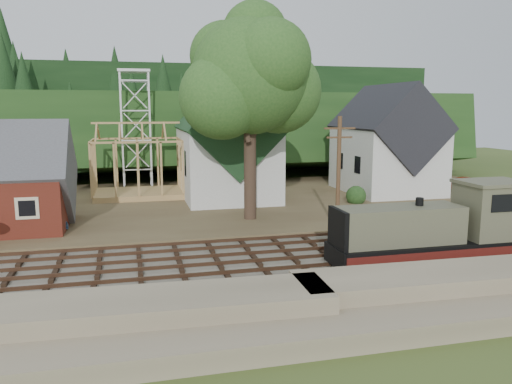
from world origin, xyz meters
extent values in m
plane|color=#384C1E|center=(0.00, 0.00, 0.00)|extent=(140.00, 140.00, 0.00)
cube|color=#7F7259|center=(0.00, -8.50, 0.00)|extent=(64.00, 5.00, 1.60)
cube|color=#726B5B|center=(0.00, 0.00, 0.08)|extent=(64.00, 11.00, 0.16)
cube|color=brown|center=(0.00, 18.00, 0.15)|extent=(64.00, 26.00, 0.30)
cube|color=#1E3F19|center=(0.00, 42.00, 0.00)|extent=(70.00, 28.96, 12.74)
cube|color=black|center=(0.00, 58.00, 0.00)|extent=(80.00, 20.00, 12.00)
cube|color=silver|center=(2.00, 20.00, 3.50)|extent=(8.00, 12.00, 6.40)
cube|color=#19391A|center=(2.00, 20.00, 6.70)|extent=(8.40, 12.96, 8.40)
cube|color=silver|center=(2.00, 14.00, 8.70)|extent=(2.40, 2.40, 4.00)
cone|color=#19391A|center=(2.00, 14.00, 12.00)|extent=(5.37, 5.37, 2.60)
cube|color=silver|center=(18.00, 19.00, 3.50)|extent=(8.00, 10.00, 6.40)
cube|color=black|center=(18.00, 19.00, 6.70)|extent=(8.40, 10.80, 8.40)
cube|color=tan|center=(-6.00, 22.00, 0.55)|extent=(8.00, 6.00, 0.50)
cube|color=tan|center=(-6.00, 22.00, 7.20)|extent=(8.00, 0.18, 0.18)
cube|color=silver|center=(-7.40, 26.60, 6.30)|extent=(0.18, 0.18, 12.00)
cube|color=silver|center=(-4.60, 26.60, 6.30)|extent=(0.18, 0.18, 12.00)
cube|color=silver|center=(-7.40, 29.40, 6.30)|extent=(0.18, 0.18, 12.00)
cube|color=silver|center=(-4.60, 29.40, 6.30)|extent=(0.18, 0.18, 12.00)
cube|color=silver|center=(-6.00, 28.00, 12.30)|extent=(3.20, 3.20, 0.25)
cylinder|color=#38281E|center=(2.00, 10.00, 4.30)|extent=(0.90, 0.90, 8.00)
sphere|color=#2A5520|center=(2.00, 10.00, 10.80)|extent=(8.40, 8.40, 8.40)
sphere|color=#2A5520|center=(4.50, 11.00, 9.80)|extent=(6.40, 6.40, 6.40)
sphere|color=#2A5520|center=(-0.20, 9.20, 9.30)|extent=(6.00, 6.00, 6.00)
cylinder|color=#4C331E|center=(7.00, 5.20, 4.00)|extent=(0.28, 0.28, 8.00)
cube|color=#4C331E|center=(7.00, 5.20, 7.20)|extent=(2.20, 0.12, 0.12)
cube|color=#4C331E|center=(7.00, 5.20, 6.60)|extent=(1.80, 0.12, 0.12)
cube|color=black|center=(8.99, -3.00, 0.32)|extent=(11.11, 2.31, 0.32)
cube|color=black|center=(8.99, -3.00, 1.02)|extent=(11.11, 2.68, 1.02)
cube|color=#5C5B43|center=(6.95, -3.00, 2.50)|extent=(6.67, 2.13, 1.94)
cube|color=#5C5B43|center=(12.51, -3.00, 3.01)|extent=(3.33, 2.59, 2.96)
cube|color=#5C5B43|center=(12.51, -3.00, 4.54)|extent=(3.52, 2.78, 0.19)
cube|color=black|center=(12.51, -4.31, 3.66)|extent=(2.22, 0.06, 0.93)
cube|color=#501511|center=(8.99, -4.36, 1.02)|extent=(11.11, 0.04, 0.65)
cube|color=#501511|center=(8.99, -1.64, 1.02)|extent=(11.11, 0.04, 0.65)
cylinder|color=black|center=(8.06, -3.00, 3.57)|extent=(0.41, 0.41, 0.65)
imported|color=#517AAE|center=(-11.92, 10.50, 0.86)|extent=(2.36, 3.56, 1.12)
imported|color=#B6280E|center=(26.72, 18.04, 0.96)|extent=(5.12, 3.26, 1.32)
camera|label=1|loc=(-6.38, -25.80, 8.46)|focal=35.00mm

